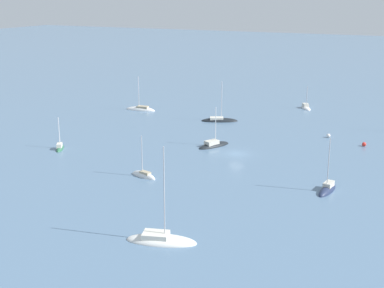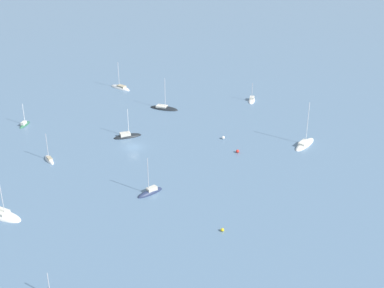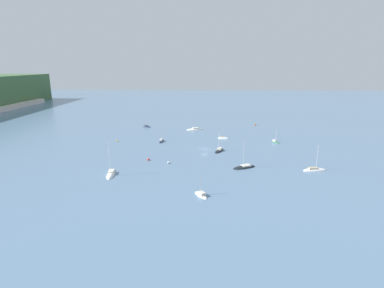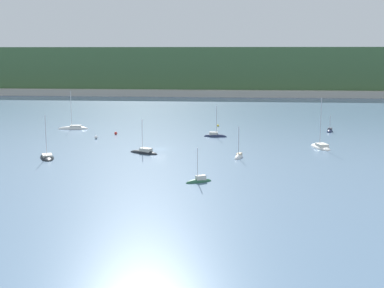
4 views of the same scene
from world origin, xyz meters
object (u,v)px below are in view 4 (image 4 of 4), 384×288
object	(u,v)px
sailboat_2	(239,157)
sailboat_6	(47,158)
sailboat_1	(199,181)
sailboat_4	(144,153)
sailboat_7	(321,147)
mooring_buoy_3	(218,125)
mooring_buoy_2	(96,137)
mooring_buoy_0	(116,133)
sailboat_3	(215,136)
sailboat_9	(74,129)
sailboat_5	(330,131)

from	to	relation	value
sailboat_2	sailboat_6	world-z (taller)	sailboat_6
sailboat_1	sailboat_4	xyz separation A→B (m)	(-14.41, 25.84, -0.03)
sailboat_7	mooring_buoy_3	bearing A→B (deg)	20.66
sailboat_7	sailboat_6	bearing A→B (deg)	90.21
sailboat_7	mooring_buoy_2	xyz separation A→B (m)	(-56.81, 8.16, 0.30)
mooring_buoy_2	mooring_buoy_3	distance (m)	40.65
mooring_buoy_2	sailboat_6	bearing A→B (deg)	-98.16
sailboat_4	mooring_buoy_3	size ratio (longest dim) A/B	12.94
sailboat_6	mooring_buoy_0	distance (m)	34.36
sailboat_3	sailboat_9	world-z (taller)	sailboat_9
sailboat_3	sailboat_7	bearing A→B (deg)	-22.91
sailboat_9	mooring_buoy_3	world-z (taller)	sailboat_9
mooring_buoy_0	sailboat_4	bearing A→B (deg)	-64.43
sailboat_4	sailboat_5	world-z (taller)	sailboat_4
sailboat_2	sailboat_6	bearing A→B (deg)	-70.02
sailboat_1	sailboat_5	bearing A→B (deg)	-147.75
sailboat_5	mooring_buoy_0	size ratio (longest dim) A/B	6.65
sailboat_2	mooring_buoy_0	bearing A→B (deg)	-116.64
sailboat_1	mooring_buoy_0	size ratio (longest dim) A/B	8.21
sailboat_3	sailboat_9	distance (m)	43.76
sailboat_7	sailboat_1	bearing A→B (deg)	128.09
sailboat_2	sailboat_7	size ratio (longest dim) A/B	0.61
mooring_buoy_3	mooring_buoy_2	bearing A→B (deg)	-139.56
sailboat_3	sailboat_4	distance (m)	29.19
sailboat_3	mooring_buoy_0	bearing A→B (deg)	-176.31
sailboat_3	mooring_buoy_2	distance (m)	31.64
sailboat_3	sailboat_6	xyz separation A→B (m)	(-34.73, -32.29, -0.06)
sailboat_1	sailboat_3	bearing A→B (deg)	-120.91
sailboat_9	mooring_buoy_0	size ratio (longest dim) A/B	14.94
sailboat_5	sailboat_7	bearing A→B (deg)	1.60
sailboat_2	sailboat_5	distance (m)	48.09
sailboat_9	mooring_buoy_2	size ratio (longest dim) A/B	15.00
sailboat_1	mooring_buoy_3	world-z (taller)	sailboat_1
sailboat_2	mooring_buoy_0	size ratio (longest dim) A/B	9.44
sailboat_2	mooring_buoy_2	bearing A→B (deg)	-105.97
sailboat_4	sailboat_9	xyz separation A→B (m)	(-27.57, 35.87, -0.02)
sailboat_2	mooring_buoy_3	distance (m)	48.82
sailboat_2	sailboat_4	xyz separation A→B (m)	(-21.28, 3.21, 0.04)
mooring_buoy_3	sailboat_3	bearing A→B (deg)	-89.80
sailboat_6	sailboat_7	world-z (taller)	sailboat_7
sailboat_1	sailboat_4	world-z (taller)	sailboat_4
sailboat_9	mooring_buoy_0	bearing A→B (deg)	140.82
mooring_buoy_2	sailboat_5	bearing A→B (deg)	16.35
sailboat_6	mooring_buoy_2	world-z (taller)	sailboat_6
sailboat_4	sailboat_7	distance (m)	42.02
sailboat_2	sailboat_3	world-z (taller)	sailboat_3
sailboat_6	sailboat_3	bearing A→B (deg)	-71.57
mooring_buoy_0	sailboat_2	bearing A→B (deg)	-41.14
sailboat_5	sailboat_7	xyz separation A→B (m)	(-6.44, -26.71, 0.02)
sailboat_9	sailboat_3	bearing A→B (deg)	158.94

